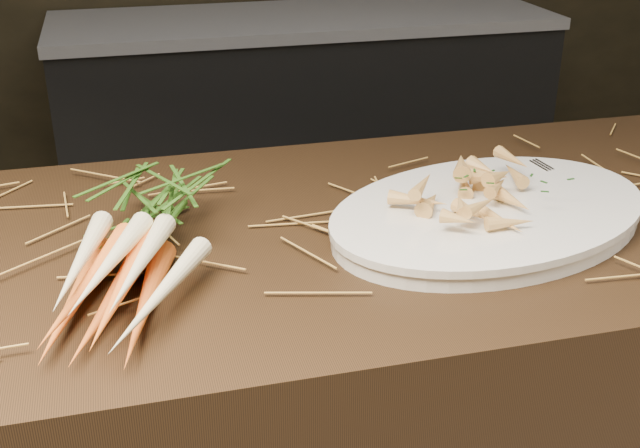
{
  "coord_description": "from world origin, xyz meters",
  "views": [
    {
      "loc": [
        -0.38,
        -0.71,
        1.4
      ],
      "look_at": [
        -0.15,
        0.19,
        0.96
      ],
      "focal_mm": 45.0,
      "sensor_mm": 36.0,
      "label": 1
    }
  ],
  "objects": [
    {
      "name": "back_counter",
      "position": [
        0.3,
        2.18,
        0.42
      ],
      "size": [
        1.82,
        0.62,
        0.84
      ],
      "color": "black",
      "rests_on": "ground"
    },
    {
      "name": "straw_bedding",
      "position": [
        0.0,
        0.3,
        0.91
      ],
      "size": [
        1.4,
        0.6,
        0.02
      ],
      "primitive_type": null,
      "color": "#A87B34",
      "rests_on": "main_counter"
    },
    {
      "name": "root_veg_bunch",
      "position": [
        -0.37,
        0.25,
        0.94
      ],
      "size": [
        0.28,
        0.5,
        0.09
      ],
      "rotation": [
        0.0,
        0.0,
        -0.33
      ],
      "color": "orange",
      "rests_on": "main_counter"
    },
    {
      "name": "serving_platter",
      "position": [
        0.12,
        0.24,
        0.91
      ],
      "size": [
        0.58,
        0.47,
        0.03
      ],
      "primitive_type": null,
      "rotation": [
        0.0,
        0.0,
        0.31
      ],
      "color": "white",
      "rests_on": "main_counter"
    },
    {
      "name": "roasted_veg_heap",
      "position": [
        0.12,
        0.24,
        0.95
      ],
      "size": [
        0.29,
        0.24,
        0.06
      ],
      "primitive_type": null,
      "rotation": [
        0.0,
        0.0,
        0.31
      ],
      "color": "tan",
      "rests_on": "serving_platter"
    },
    {
      "name": "serving_fork",
      "position": [
        0.29,
        0.28,
        0.93
      ],
      "size": [
        0.04,
        0.19,
        0.0
      ],
      "primitive_type": "cube",
      "rotation": [
        0.0,
        0.0,
        0.11
      ],
      "color": "silver",
      "rests_on": "serving_platter"
    }
  ]
}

